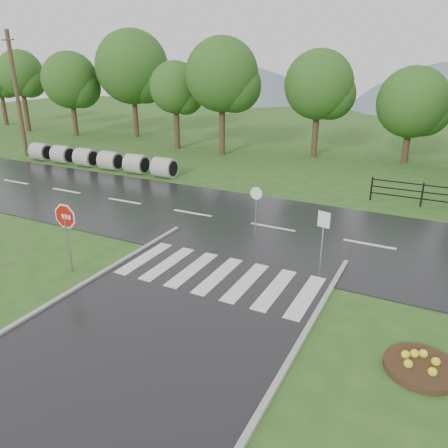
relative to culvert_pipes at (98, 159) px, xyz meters
The scene contains 11 objects.
ground 20.68m from the culvert_pipes, 46.52° to the right, with size 120.00×120.00×0.00m, color #2E581D.
main_road 15.09m from the culvert_pipes, 19.37° to the right, with size 90.00×8.00×0.04m, color black.
crosswalk 17.40m from the culvert_pipes, 35.11° to the right, with size 6.50×2.80×0.02m.
hills 55.45m from the culvert_pipes, 70.49° to the left, with size 102.00×48.00×48.00m.
treeline 17.70m from the culvert_pipes, 30.59° to the left, with size 83.20×5.20×10.00m.
culvert_pipes is the anchor object (origin of this frame).
stop_sign 15.32m from the culvert_pipes, 51.12° to the right, with size 1.14×0.08×2.57m.
flower_bed 23.81m from the culvert_pipes, 30.13° to the right, with size 1.68×1.68×0.34m.
reg_sign_small 18.70m from the culvert_pipes, 24.33° to the right, with size 0.44×0.13×2.03m.
reg_sign_round 15.41m from the culvert_pipes, 24.52° to the right, with size 0.50×0.07×2.16m.
utility_pole_west 8.36m from the culvert_pipes, behind, with size 1.53×0.39×8.64m.
Camera 1 is at (6.06, -6.40, 6.81)m, focal length 35.00 mm.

